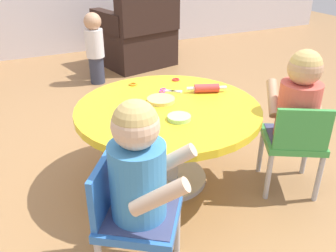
# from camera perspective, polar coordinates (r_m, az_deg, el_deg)

# --- Properties ---
(ground_plane) EXTENTS (10.00, 10.00, 0.00)m
(ground_plane) POSITION_cam_1_polar(r_m,az_deg,el_deg) (2.16, 0.00, -8.40)
(ground_plane) COLOR #9E7247
(craft_table) EXTENTS (0.98, 0.98, 0.47)m
(craft_table) POSITION_cam_1_polar(r_m,az_deg,el_deg) (1.96, 0.00, 0.50)
(craft_table) COLOR silver
(craft_table) RESTS_ON ground
(child_chair_left) EXTENTS (0.42, 0.42, 0.54)m
(child_chair_left) POSITION_cam_1_polar(r_m,az_deg,el_deg) (1.46, -5.86, -13.67)
(child_chair_left) COLOR #B7B7BC
(child_chair_left) RESTS_ON ground
(seated_child_left) EXTENTS (0.44, 0.42, 0.51)m
(seated_child_left) POSITION_cam_1_polar(r_m,az_deg,el_deg) (1.31, -4.63, -6.39)
(seated_child_left) COLOR #3F4772
(seated_child_left) RESTS_ON ground
(child_chair_right) EXTENTS (0.41, 0.41, 0.54)m
(child_chair_right) POSITION_cam_1_polar(r_m,az_deg,el_deg) (2.03, 19.20, -2.28)
(child_chair_right) COLOR #B7B7BC
(child_chair_right) RESTS_ON ground
(seated_child_right) EXTENTS (0.40, 0.43, 0.51)m
(seated_child_right) POSITION_cam_1_polar(r_m,az_deg,el_deg) (1.97, 19.93, 4.03)
(seated_child_right) COLOR #3F4772
(seated_child_right) RESTS_ON ground
(armchair_dark) EXTENTS (0.84, 0.85, 0.85)m
(armchair_dark) POSITION_cam_1_polar(r_m,az_deg,el_deg) (4.09, -4.97, 13.78)
(armchair_dark) COLOR black
(armchair_dark) RESTS_ON ground
(toddler_standing) EXTENTS (0.17, 0.17, 0.67)m
(toddler_standing) POSITION_cam_1_polar(r_m,az_deg,el_deg) (3.56, -11.44, 12.16)
(toddler_standing) COLOR #33384C
(toddler_standing) RESTS_ON ground
(rolling_pin) EXTENTS (0.22, 0.10, 0.05)m
(rolling_pin) POSITION_cam_1_polar(r_m,az_deg,el_deg) (2.10, 6.09, 5.93)
(rolling_pin) COLOR #D83F3F
(rolling_pin) RESTS_ON craft_table
(craft_scissors) EXTENTS (0.14, 0.12, 0.01)m
(craft_scissors) POSITION_cam_1_polar(r_m,az_deg,el_deg) (2.11, -0.14, 5.55)
(craft_scissors) COLOR silver
(craft_scissors) RESTS_ON craft_table
(playdough_blob_0) EXTENTS (0.15, 0.15, 0.02)m
(playdough_blob_0) POSITION_cam_1_polar(r_m,az_deg,el_deg) (1.97, -1.12, 4.12)
(playdough_blob_0) COLOR #F2CC72
(playdough_blob_0) RESTS_ON craft_table
(playdough_blob_1) EXTENTS (0.12, 0.12, 0.02)m
(playdough_blob_1) POSITION_cam_1_polar(r_m,az_deg,el_deg) (1.77, 1.76, 1.32)
(playdough_blob_1) COLOR #B2E58C
(playdough_blob_1) RESTS_ON craft_table
(cookie_cutter_0) EXTENTS (0.05, 0.05, 0.01)m
(cookie_cutter_0) POSITION_cam_1_polar(r_m,az_deg,el_deg) (2.22, -5.57, 6.56)
(cookie_cutter_0) COLOR orange
(cookie_cutter_0) RESTS_ON craft_table
(cookie_cutter_1) EXTENTS (0.05, 0.05, 0.01)m
(cookie_cutter_1) POSITION_cam_1_polar(r_m,az_deg,el_deg) (2.28, 1.24, 7.31)
(cookie_cutter_1) COLOR red
(cookie_cutter_1) RESTS_ON craft_table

